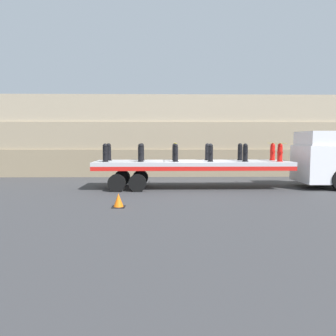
% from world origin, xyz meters
% --- Properties ---
extents(ground_plane, '(120.00, 120.00, 0.00)m').
position_xyz_m(ground_plane, '(0.00, 0.00, 0.00)').
color(ground_plane, '#38383A').
extents(rock_cliff, '(60.00, 3.30, 5.43)m').
position_xyz_m(rock_cliff, '(0.00, 6.70, 2.72)').
color(rock_cliff, '#84755B').
rests_on(rock_cliff, ground_plane).
extents(truck_cab, '(2.38, 2.60, 2.86)m').
position_xyz_m(truck_cab, '(6.71, 0.00, 1.46)').
color(truck_cab, silver).
rests_on(truck_cab, ground_plane).
extents(flatbed_trailer, '(9.72, 2.52, 1.38)m').
position_xyz_m(flatbed_trailer, '(-0.46, 0.00, 1.14)').
color(flatbed_trailer, '#B2B2B7').
rests_on(flatbed_trailer, ground_plane).
extents(fire_hydrant_black_near_0, '(0.30, 0.53, 0.89)m').
position_xyz_m(fire_hydrant_black_near_0, '(-4.26, -0.53, 1.81)').
color(fire_hydrant_black_near_0, black).
rests_on(fire_hydrant_black_near_0, flatbed_trailer).
extents(fire_hydrant_black_far_0, '(0.30, 0.53, 0.89)m').
position_xyz_m(fire_hydrant_black_far_0, '(-4.26, 0.53, 1.81)').
color(fire_hydrant_black_far_0, black).
rests_on(fire_hydrant_black_far_0, flatbed_trailer).
extents(fire_hydrant_black_near_1, '(0.30, 0.53, 0.89)m').
position_xyz_m(fire_hydrant_black_near_1, '(-2.55, -0.53, 1.81)').
color(fire_hydrant_black_near_1, black).
rests_on(fire_hydrant_black_near_1, flatbed_trailer).
extents(fire_hydrant_black_far_1, '(0.30, 0.53, 0.89)m').
position_xyz_m(fire_hydrant_black_far_1, '(-2.55, 0.53, 1.81)').
color(fire_hydrant_black_far_1, black).
rests_on(fire_hydrant_black_far_1, flatbed_trailer).
extents(fire_hydrant_black_near_2, '(0.30, 0.53, 0.89)m').
position_xyz_m(fire_hydrant_black_near_2, '(-0.85, -0.53, 1.81)').
color(fire_hydrant_black_near_2, black).
rests_on(fire_hydrant_black_near_2, flatbed_trailer).
extents(fire_hydrant_black_far_2, '(0.30, 0.53, 0.89)m').
position_xyz_m(fire_hydrant_black_far_2, '(-0.85, 0.53, 1.81)').
color(fire_hydrant_black_far_2, black).
rests_on(fire_hydrant_black_far_2, flatbed_trailer).
extents(fire_hydrant_black_near_3, '(0.30, 0.53, 0.89)m').
position_xyz_m(fire_hydrant_black_near_3, '(0.85, -0.53, 1.81)').
color(fire_hydrant_black_near_3, black).
rests_on(fire_hydrant_black_near_3, flatbed_trailer).
extents(fire_hydrant_black_far_3, '(0.30, 0.53, 0.89)m').
position_xyz_m(fire_hydrant_black_far_3, '(0.85, 0.53, 1.81)').
color(fire_hydrant_black_far_3, black).
rests_on(fire_hydrant_black_far_3, flatbed_trailer).
extents(fire_hydrant_black_near_4, '(0.30, 0.53, 0.89)m').
position_xyz_m(fire_hydrant_black_near_4, '(2.55, -0.53, 1.81)').
color(fire_hydrant_black_near_4, black).
rests_on(fire_hydrant_black_near_4, flatbed_trailer).
extents(fire_hydrant_black_far_4, '(0.30, 0.53, 0.89)m').
position_xyz_m(fire_hydrant_black_far_4, '(2.55, 0.53, 1.81)').
color(fire_hydrant_black_far_4, black).
rests_on(fire_hydrant_black_far_4, flatbed_trailer).
extents(fire_hydrant_red_near_5, '(0.30, 0.53, 0.89)m').
position_xyz_m(fire_hydrant_red_near_5, '(4.26, -0.53, 1.81)').
color(fire_hydrant_red_near_5, red).
rests_on(fire_hydrant_red_near_5, flatbed_trailer).
extents(fire_hydrant_red_far_5, '(0.30, 0.53, 0.89)m').
position_xyz_m(fire_hydrant_red_far_5, '(4.26, 0.53, 1.81)').
color(fire_hydrant_red_far_5, red).
rests_on(fire_hydrant_red_far_5, flatbed_trailer).
extents(cargo_strap_rear, '(0.05, 2.62, 0.01)m').
position_xyz_m(cargo_strap_rear, '(-0.85, 0.00, 2.27)').
color(cargo_strap_rear, yellow).
rests_on(cargo_strap_rear, fire_hydrant_black_near_2).
extents(cargo_strap_middle, '(0.05, 2.62, 0.01)m').
position_xyz_m(cargo_strap_middle, '(4.26, 0.00, 2.27)').
color(cargo_strap_middle, yellow).
rests_on(cargo_strap_middle, fire_hydrant_red_near_5).
extents(traffic_cone, '(0.46, 0.46, 0.51)m').
position_xyz_m(traffic_cone, '(-3.10, -4.71, 0.24)').
color(traffic_cone, black).
rests_on(traffic_cone, ground_plane).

